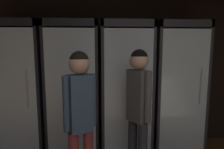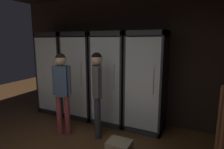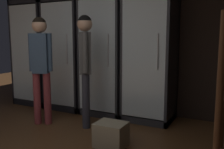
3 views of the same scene
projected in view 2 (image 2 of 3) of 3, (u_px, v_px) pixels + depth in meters
The scene contains 7 objects.
wall_back at pixel (132, 59), 4.19m from camera, with size 6.00×0.06×2.80m, color black.
cooler_far_left at pixel (58, 73), 4.79m from camera, with size 0.74×0.65×2.00m.
cooler_left at pixel (83, 76), 4.46m from camera, with size 0.74×0.65×2.00m.
cooler_center at pixel (112, 79), 4.13m from camera, with size 0.74×0.65×2.00m.
cooler_right at pixel (147, 82), 3.80m from camera, with size 0.74×0.65×2.00m.
shopper_near at pixel (62, 85), 3.52m from camera, with size 0.32×0.24×1.59m.
shopper_far at pixel (97, 86), 3.44m from camera, with size 0.27×0.32×1.60m.
Camera 2 is at (1.41, -0.93, 1.82)m, focal length 30.10 mm.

